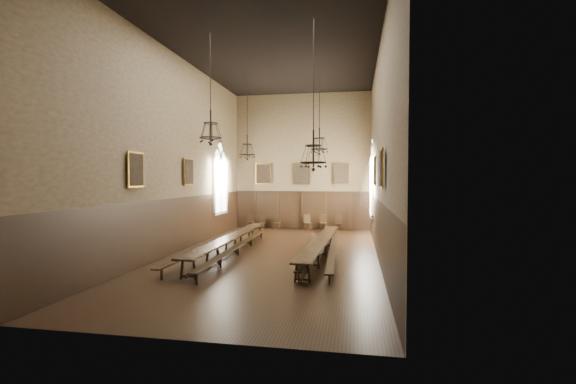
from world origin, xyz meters
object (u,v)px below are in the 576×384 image
(bench_left_inner, at_px, (238,249))
(table_left, at_px, (231,245))
(chair_1, at_px, (262,225))
(chair_2, at_px, (277,225))
(chandelier_back_left, at_px, (247,149))
(chandelier_back_right, at_px, (319,143))
(chair_0, at_px, (250,224))
(chandelier_front_left, at_px, (211,131))
(chandelier_front_right, at_px, (313,154))
(chair_4, at_px, (308,225))
(chair_5, at_px, (323,226))
(bench_right_outer, at_px, (333,250))
(bench_left_outer, at_px, (217,246))
(table_right, at_px, (321,248))
(bench_right_inner, at_px, (308,250))
(chair_6, at_px, (338,226))

(bench_left_inner, bearing_deg, table_left, 143.43)
(table_left, height_order, chair_1, chair_1)
(chair_2, distance_m, chandelier_back_left, 7.40)
(table_left, relative_size, chair_1, 11.51)
(chandelier_back_right, bearing_deg, chair_1, 126.27)
(bench_left_inner, distance_m, chair_0, 9.01)
(bench_left_inner, distance_m, chandelier_front_left, 5.31)
(chandelier_front_right, bearing_deg, chair_4, 98.15)
(chandelier_back_left, relative_size, chandelier_front_right, 0.87)
(chandelier_front_left, xyz_separation_m, chandelier_front_right, (4.06, -0.55, -0.96))
(chandelier_front_left, bearing_deg, chair_5, 72.10)
(chandelier_front_left, relative_size, chandelier_front_right, 0.81)
(bench_left_inner, height_order, chair_1, chair_1)
(bench_right_outer, bearing_deg, chandelier_front_left, -152.68)
(chair_0, height_order, chair_2, chair_0)
(chair_1, distance_m, chandelier_front_left, 11.75)
(bench_left_outer, xyz_separation_m, chair_4, (3.08, 8.41, 0.01))
(table_right, height_order, chandelier_front_left, chandelier_front_left)
(chair_0, xyz_separation_m, chandelier_front_left, (1.43, -10.73, 4.93))
(table_right, xyz_separation_m, bench_right_inner, (-0.56, 0.03, -0.11))
(table_left, bearing_deg, bench_right_inner, 0.29)
(chair_6, bearing_deg, table_right, -89.62)
(chair_6, xyz_separation_m, chandelier_front_right, (-0.38, -11.33, 3.97))
(bench_left_outer, xyz_separation_m, chair_5, (4.12, 8.50, 0.01))
(table_left, distance_m, table_right, 4.03)
(chandelier_front_right, bearing_deg, chair_0, 115.93)
(bench_right_outer, distance_m, chandelier_front_right, 4.97)
(chair_2, relative_size, chair_4, 0.88)
(chair_4, bearing_deg, chandelier_front_left, -122.50)
(table_right, bearing_deg, chair_1, 119.09)
(chair_2, bearing_deg, table_left, -86.33)
(chair_2, bearing_deg, chandelier_back_right, -54.47)
(bench_left_outer, relative_size, bench_right_outer, 1.07)
(chair_1, relative_size, chair_4, 0.86)
(chair_2, distance_m, chair_5, 3.07)
(bench_left_inner, distance_m, bench_right_inner, 3.05)
(chair_1, bearing_deg, bench_left_inner, -86.60)
(chair_1, xyz_separation_m, chandelier_back_right, (4.37, -5.96, 4.83))
(bench_right_outer, xyz_separation_m, chandelier_front_right, (-0.55, -2.93, 3.98))
(table_left, height_order, bench_left_outer, table_left)
(bench_right_outer, distance_m, chair_0, 10.30)
(bench_right_outer, height_order, chair_1, chair_1)
(table_right, bearing_deg, chandelier_front_right, -90.40)
(chair_6, bearing_deg, chandelier_back_right, -93.39)
(bench_left_outer, relative_size, chair_6, 10.68)
(bench_left_inner, xyz_separation_m, chair_2, (-0.06, 8.72, -0.03))
(chair_2, bearing_deg, chair_5, 8.81)
(chandelier_back_left, height_order, chandelier_front_left, same)
(chair_6, distance_m, chandelier_front_left, 12.66)
(bench_left_outer, bearing_deg, chandelier_back_right, 28.44)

